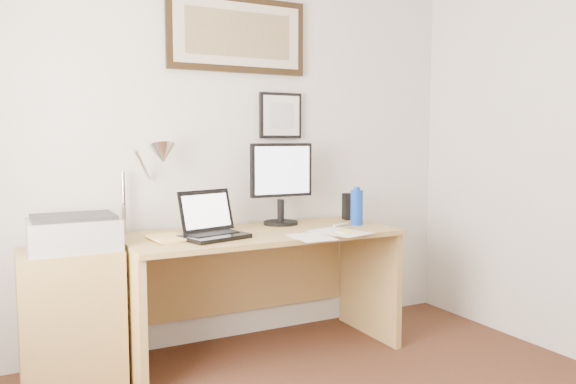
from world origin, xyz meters
TOP-DOWN VIEW (x-y plane):
  - wall_back at (0.00, 2.00)m, footprint 3.50×0.02m
  - side_cabinet at (-0.92, 1.68)m, footprint 0.50×0.40m
  - water_bottle at (0.80, 1.58)m, footprint 0.08×0.08m
  - bottle_cap at (0.80, 1.58)m, footprint 0.04×0.04m
  - speaker at (0.89, 1.81)m, footprint 0.09×0.08m
  - paper_sheet_a at (0.31, 1.32)m, footprint 0.22×0.30m
  - paper_sheet_b at (0.54, 1.38)m, footprint 0.31×0.38m
  - sticky_pad at (0.56, 1.35)m, footprint 0.09×0.09m
  - marker_pen at (0.68, 1.59)m, footprint 0.14×0.06m
  - book at (-0.51, 1.60)m, footprint 0.21×0.27m
  - desk at (0.15, 1.72)m, footprint 1.60×0.70m
  - laptop at (-0.18, 1.57)m, footprint 0.39×0.38m
  - lcd_monitor at (0.37, 1.81)m, footprint 0.42×0.22m
  - printer at (-0.89, 1.66)m, footprint 0.44×0.34m
  - desk_lamp at (-0.41, 1.81)m, footprint 0.29×0.27m
  - picture_large at (0.15, 1.97)m, footprint 0.92×0.04m
  - picture_small at (0.45, 1.97)m, footprint 0.30×0.03m

SIDE VIEW (x-z plane):
  - side_cabinet at x=-0.92m, z-range 0.00..0.73m
  - desk at x=0.15m, z-range 0.14..0.89m
  - paper_sheet_a at x=0.31m, z-range 0.75..0.75m
  - paper_sheet_b at x=0.54m, z-range 0.75..0.75m
  - sticky_pad at x=0.56m, z-range 0.75..0.76m
  - marker_pen at x=0.68m, z-range 0.75..0.77m
  - book at x=-0.51m, z-range 0.75..0.77m
  - laptop at x=-0.18m, z-range 0.68..0.94m
  - printer at x=-0.89m, z-range 0.73..0.91m
  - speaker at x=0.89m, z-range 0.75..0.93m
  - water_bottle at x=0.80m, z-range 0.75..0.97m
  - bottle_cap at x=0.80m, z-range 0.97..0.99m
  - lcd_monitor at x=0.37m, z-range 0.78..1.30m
  - desk_lamp at x=-0.41m, z-range 0.92..1.45m
  - wall_back at x=0.00m, z-range 0.00..2.50m
  - picture_small at x=0.45m, z-range 1.30..1.60m
  - picture_large at x=0.15m, z-range 1.72..2.19m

